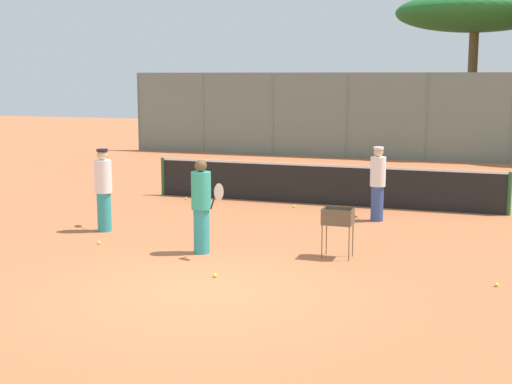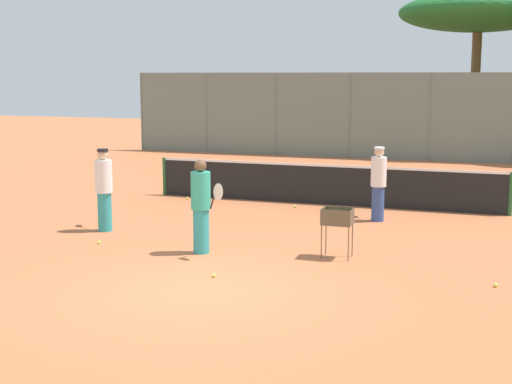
% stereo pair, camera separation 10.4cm
% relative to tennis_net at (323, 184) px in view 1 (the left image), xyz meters
% --- Properties ---
extents(ground_plane, '(80.00, 80.00, 0.00)m').
position_rel_tennis_net_xyz_m(ground_plane, '(0.00, -8.10, -0.56)').
color(ground_plane, '#B7663D').
extents(tennis_net, '(9.43, 0.10, 1.07)m').
position_rel_tennis_net_xyz_m(tennis_net, '(0.00, 0.00, 0.00)').
color(tennis_net, '#26592D').
rests_on(tennis_net, ground_plane).
extents(back_fence, '(22.45, 0.08, 3.49)m').
position_rel_tennis_net_xyz_m(back_fence, '(0.00, 10.83, 1.19)').
color(back_fence, slate).
rests_on(back_fence, ground_plane).
extents(tree_0, '(6.74, 6.74, 6.89)m').
position_rel_tennis_net_xyz_m(tree_0, '(3.12, 14.51, 5.45)').
color(tree_0, brown).
rests_on(tree_0, ground_plane).
extents(player_white_outfit, '(0.84, 0.59, 1.81)m').
position_rel_tennis_net_xyz_m(player_white_outfit, '(-0.96, -5.86, 0.37)').
color(player_white_outfit, teal).
rests_on(player_white_outfit, ground_plane).
extents(player_red_cap, '(0.36, 0.92, 1.75)m').
position_rel_tennis_net_xyz_m(player_red_cap, '(1.72, -1.68, 0.35)').
color(player_red_cap, '#334C8C').
rests_on(player_red_cap, ground_plane).
extents(player_yellow_shirt, '(0.53, 0.87, 1.81)m').
position_rel_tennis_net_xyz_m(player_yellow_shirt, '(-3.76, -4.73, 0.38)').
color(player_yellow_shirt, teal).
rests_on(player_yellow_shirt, ground_plane).
extents(ball_cart, '(0.56, 0.41, 0.94)m').
position_rel_tennis_net_xyz_m(ball_cart, '(1.56, -5.35, 0.15)').
color(ball_cart, brown).
rests_on(ball_cart, ground_plane).
extents(tennis_ball_0, '(0.07, 0.07, 0.07)m').
position_rel_tennis_net_xyz_m(tennis_ball_0, '(-0.59, -0.68, -0.52)').
color(tennis_ball_0, '#D1E54C').
rests_on(tennis_ball_0, ground_plane).
extents(tennis_ball_1, '(0.07, 0.07, 0.07)m').
position_rel_tennis_net_xyz_m(tennis_ball_1, '(4.43, -6.36, -0.52)').
color(tennis_ball_1, '#D1E54C').
rests_on(tennis_ball_1, ground_plane).
extents(tennis_ball_2, '(0.07, 0.07, 0.07)m').
position_rel_tennis_net_xyz_m(tennis_ball_2, '(0.82, -0.89, -0.52)').
color(tennis_ball_2, '#D1E54C').
rests_on(tennis_ball_2, ground_plane).
extents(tennis_ball_3, '(0.07, 0.07, 0.07)m').
position_rel_tennis_net_xyz_m(tennis_ball_3, '(-3.23, -5.88, -0.52)').
color(tennis_ball_3, '#D1E54C').
rests_on(tennis_ball_3, ground_plane).
extents(tennis_ball_4, '(0.07, 0.07, 0.07)m').
position_rel_tennis_net_xyz_m(tennis_ball_4, '(-3.73, -0.50, -0.52)').
color(tennis_ball_4, '#D1E54C').
rests_on(tennis_ball_4, ground_plane).
extents(tennis_ball_5, '(0.07, 0.07, 0.07)m').
position_rel_tennis_net_xyz_m(tennis_ball_5, '(-0.09, -7.33, -0.52)').
color(tennis_ball_5, '#D1E54C').
rests_on(tennis_ball_5, ground_plane).
extents(parked_car, '(4.20, 1.70, 1.60)m').
position_rel_tennis_net_xyz_m(parked_car, '(-1.14, 14.52, 0.10)').
color(parked_car, white).
rests_on(parked_car, ground_plane).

